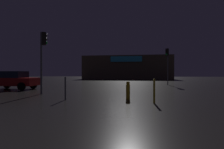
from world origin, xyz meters
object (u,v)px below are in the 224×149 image
traffic_signal_opposite (43,49)px  car_near (14,80)px  fire_hydrant (128,90)px  store_building (127,68)px  traffic_signal_main (167,57)px

traffic_signal_opposite → car_near: size_ratio=1.04×
traffic_signal_opposite → fire_hydrant: bearing=-16.2°
store_building → fire_hydrant: bearing=-86.5°
store_building → car_near: size_ratio=5.34×
traffic_signal_opposite → fire_hydrant: traffic_signal_opposite is taller
store_building → traffic_signal_main: bearing=-74.7°
traffic_signal_main → car_near: bearing=-151.6°
traffic_signal_opposite → car_near: traffic_signal_opposite is taller
store_building → traffic_signal_main: 23.81m
traffic_signal_main → fire_hydrant: bearing=-107.8°
fire_hydrant → car_near: bearing=155.5°
store_building → fire_hydrant: 35.79m
store_building → traffic_signal_main: store_building is taller
store_building → fire_hydrant: size_ratio=21.90×
store_building → car_near: (-8.30, -30.86, -2.06)m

